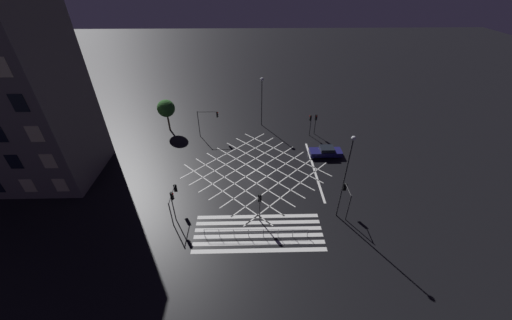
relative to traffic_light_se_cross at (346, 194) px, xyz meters
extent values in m
plane|color=black|center=(-9.50, 7.96, -2.58)|extent=(200.00, 200.00, 0.00)
cube|color=silver|center=(-9.50, -0.54, -2.58)|extent=(13.25, 0.50, 0.01)
cube|color=silver|center=(-9.50, -1.44, -2.58)|extent=(13.25, 0.50, 0.01)
cube|color=silver|center=(-9.50, -2.34, -2.58)|extent=(13.25, 0.50, 0.01)
cube|color=silver|center=(-9.50, -3.24, -2.58)|extent=(13.25, 0.50, 0.01)
cube|color=silver|center=(-9.50, -4.14, -2.58)|extent=(13.25, 0.50, 0.01)
cube|color=silver|center=(-9.50, -5.04, -2.58)|extent=(13.25, 0.50, 0.01)
cube|color=silver|center=(-5.34, 3.80, -2.58)|extent=(11.55, 11.55, 0.01)
cube|color=silver|center=(-13.66, 3.80, -2.58)|extent=(11.55, 11.55, 0.01)
cube|color=silver|center=(-6.73, 5.18, -2.58)|extent=(11.55, 11.55, 0.01)
cube|color=silver|center=(-12.28, 5.18, -2.58)|extent=(11.55, 11.55, 0.01)
cube|color=silver|center=(-8.11, 6.57, -2.58)|extent=(11.55, 11.55, 0.01)
cube|color=silver|center=(-10.89, 6.57, -2.58)|extent=(11.55, 11.55, 0.01)
cube|color=silver|center=(-9.50, 7.96, -2.58)|extent=(11.55, 11.55, 0.01)
cube|color=silver|center=(-9.50, 7.96, -2.58)|extent=(11.55, 11.55, 0.01)
cube|color=silver|center=(-10.89, 9.35, -2.58)|extent=(11.55, 11.55, 0.01)
cube|color=silver|center=(-8.11, 9.35, -2.58)|extent=(11.55, 11.55, 0.01)
cube|color=silver|center=(-12.28, 10.73, -2.58)|extent=(11.55, 11.55, 0.01)
cube|color=silver|center=(-6.73, 10.73, -2.58)|extent=(11.55, 11.55, 0.01)
cube|color=silver|center=(-13.66, 12.12, -2.58)|extent=(11.55, 11.55, 0.01)
cube|color=silver|center=(-5.34, 12.12, -2.58)|extent=(11.55, 11.55, 0.01)
cube|color=silver|center=(-1.64, 7.96, -2.58)|extent=(0.30, 13.25, 0.01)
cube|color=beige|center=(-35.66, 2.93, -0.58)|extent=(1.40, 0.06, 1.80)
cube|color=beige|center=(-32.00, 2.93, -0.58)|extent=(1.40, 0.06, 1.80)
cube|color=black|center=(-35.66, 2.93, 2.78)|extent=(1.40, 0.06, 1.80)
cube|color=beige|center=(-32.00, 2.93, 2.78)|extent=(1.40, 0.06, 1.80)
cube|color=beige|center=(-32.00, 2.93, 6.14)|extent=(1.40, 0.06, 1.80)
cube|color=black|center=(-32.00, 2.93, 9.49)|extent=(1.40, 0.06, 1.80)
cube|color=beige|center=(-32.00, 2.93, 12.85)|extent=(1.40, 0.06, 1.80)
cylinder|color=#2D2D30|center=(0.00, -1.22, -0.82)|extent=(0.11, 0.11, 3.52)
cylinder|color=#2D2D30|center=(0.00, -0.20, 0.79)|extent=(0.09, 2.05, 0.09)
cube|color=black|center=(0.00, 0.83, 0.34)|extent=(0.28, 0.16, 0.90)
sphere|color=black|center=(0.00, 0.94, 0.64)|extent=(0.18, 0.18, 0.18)
sphere|color=orange|center=(0.00, 0.94, 0.34)|extent=(0.18, 0.18, 0.18)
sphere|color=black|center=(0.00, 0.94, 0.04)|extent=(0.18, 0.18, 0.18)
cube|color=black|center=(0.00, 0.74, 0.34)|extent=(0.36, 0.02, 0.98)
cylinder|color=#2D2D30|center=(0.17, 17.62, -0.84)|extent=(0.11, 0.11, 3.47)
cube|color=black|center=(0.17, 17.49, 0.39)|extent=(0.28, 0.16, 0.90)
sphere|color=red|center=(0.17, 17.38, 0.69)|extent=(0.18, 0.18, 0.18)
sphere|color=black|center=(0.17, 17.38, 0.39)|extent=(0.18, 0.18, 0.18)
sphere|color=black|center=(0.17, 17.38, 0.09)|extent=(0.18, 0.18, 0.18)
cube|color=black|center=(0.17, 17.58, 0.39)|extent=(0.36, 0.02, 0.98)
cylinder|color=#2D2D30|center=(-9.33, -1.13, -0.74)|extent=(0.11, 0.11, 3.67)
cube|color=black|center=(-9.33, -0.99, 0.59)|extent=(0.28, 0.16, 0.90)
sphere|color=black|center=(-9.33, -0.88, 0.89)|extent=(0.18, 0.18, 0.18)
sphere|color=black|center=(-9.33, -0.88, 0.59)|extent=(0.18, 0.18, 0.18)
sphere|color=green|center=(-9.33, -0.88, 0.29)|extent=(0.18, 0.18, 0.18)
cube|color=black|center=(-9.33, -1.08, 0.59)|extent=(0.36, 0.02, 0.98)
cylinder|color=#2D2D30|center=(-0.69, 17.12, -0.77)|extent=(0.11, 0.11, 3.62)
cube|color=black|center=(-0.82, 17.12, 0.54)|extent=(0.16, 0.28, 0.90)
sphere|color=red|center=(-0.94, 17.12, 0.84)|extent=(0.18, 0.18, 0.18)
sphere|color=black|center=(-0.94, 17.12, 0.54)|extent=(0.18, 0.18, 0.18)
sphere|color=black|center=(-0.94, 17.12, 0.24)|extent=(0.18, 0.18, 0.18)
cube|color=black|center=(-0.73, 17.12, 0.54)|extent=(0.02, 0.36, 0.98)
cylinder|color=#2D2D30|center=(-18.25, 17.30, -0.39)|extent=(0.11, 0.11, 4.37)
cylinder|color=#2D2D30|center=(-16.75, 17.30, 1.65)|extent=(3.00, 0.09, 0.09)
cube|color=black|center=(-15.25, 17.30, 1.20)|extent=(0.16, 0.28, 0.90)
sphere|color=red|center=(-15.14, 17.30, 1.50)|extent=(0.18, 0.18, 0.18)
sphere|color=black|center=(-15.14, 17.30, 1.20)|extent=(0.18, 0.18, 0.18)
sphere|color=black|center=(-15.14, 17.30, 0.90)|extent=(0.18, 0.18, 0.18)
cube|color=black|center=(-15.34, 17.30, 1.20)|extent=(0.02, 0.36, 0.98)
cylinder|color=#2D2D30|center=(-18.39, -0.80, -0.62)|extent=(0.11, 0.11, 3.91)
cube|color=black|center=(-18.26, -0.80, 0.84)|extent=(0.16, 0.28, 0.90)
sphere|color=red|center=(-18.15, -0.80, 1.14)|extent=(0.18, 0.18, 0.18)
sphere|color=black|center=(-18.15, -0.80, 0.84)|extent=(0.18, 0.18, 0.18)
sphere|color=black|center=(-18.15, -0.80, 0.54)|extent=(0.18, 0.18, 0.18)
cube|color=black|center=(-18.35, -0.80, 0.84)|extent=(0.02, 0.36, 0.98)
cylinder|color=#2D2D30|center=(-18.51, -1.56, -0.97)|extent=(0.11, 0.11, 3.21)
cylinder|color=#2D2D30|center=(-18.51, -0.06, 0.48)|extent=(0.09, 2.99, 0.09)
cube|color=black|center=(-18.51, 1.43, 0.03)|extent=(0.28, 0.16, 0.90)
sphere|color=black|center=(-18.51, 1.54, 0.33)|extent=(0.18, 0.18, 0.18)
sphere|color=orange|center=(-18.51, 1.54, 0.03)|extent=(0.18, 0.18, 0.18)
sphere|color=black|center=(-18.51, 1.54, -0.27)|extent=(0.18, 0.18, 0.18)
cube|color=black|center=(-18.51, 1.34, 0.03)|extent=(0.36, 0.02, 0.98)
cylinder|color=#2D2D30|center=(-8.26, 20.91, 1.32)|extent=(0.14, 0.14, 7.80)
sphere|color=white|center=(-8.26, 20.91, 5.39)|extent=(0.56, 0.56, 0.56)
cylinder|color=#2D2D30|center=(-0.84, -0.56, 2.29)|extent=(0.14, 0.14, 9.74)
sphere|color=white|center=(-0.84, -0.56, 7.29)|extent=(0.42, 0.42, 0.42)
cylinder|color=#473323|center=(-23.53, 19.45, -1.14)|extent=(0.28, 0.28, 2.87)
sphere|color=#285B23|center=(-23.53, 19.45, 1.33)|extent=(2.77, 2.77, 2.77)
cube|color=#191951|center=(0.57, 11.27, -2.04)|extent=(4.56, 1.82, 0.67)
cube|color=black|center=(0.69, 11.27, -1.45)|extent=(1.91, 1.60, 0.52)
sphere|color=white|center=(-1.66, 10.71, -2.10)|extent=(0.16, 0.16, 0.16)
sphere|color=white|center=(-1.66, 11.83, -2.10)|extent=(0.16, 0.16, 0.16)
cylinder|color=black|center=(-0.84, 10.48, -2.25)|extent=(0.66, 0.20, 0.66)
cylinder|color=black|center=(-0.84, 12.06, -2.25)|extent=(0.66, 0.20, 0.66)
cylinder|color=black|center=(1.98, 10.48, -2.25)|extent=(0.66, 0.20, 0.66)
cylinder|color=black|center=(1.98, 12.06, -2.25)|extent=(0.66, 0.20, 0.66)
cylinder|color=gray|center=(-14.98, -3.19, -2.05)|extent=(0.05, 0.05, 1.05)
cylinder|color=gray|center=(-13.49, -3.22, -2.05)|extent=(0.05, 0.05, 1.05)
cylinder|color=gray|center=(-12.00, -3.26, -2.05)|extent=(0.05, 0.05, 1.05)
cylinder|color=gray|center=(-10.51, -3.29, -2.05)|extent=(0.05, 0.05, 1.05)
cylinder|color=gray|center=(-9.02, -3.33, -2.05)|extent=(0.05, 0.05, 1.05)
cylinder|color=gray|center=(-7.54, -3.36, -2.05)|extent=(0.05, 0.05, 1.05)
cylinder|color=gray|center=(-6.05, -3.40, -2.05)|extent=(0.05, 0.05, 1.05)
cylinder|color=gray|center=(-4.56, -3.43, -2.05)|extent=(0.05, 0.05, 1.05)
cylinder|color=gray|center=(-9.77, -3.31, -1.57)|extent=(10.42, 0.28, 0.04)
cylinder|color=gray|center=(-9.77, -3.31, -2.00)|extent=(10.42, 0.28, 0.04)
camera|label=1|loc=(-10.23, -22.67, 20.41)|focal=20.00mm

